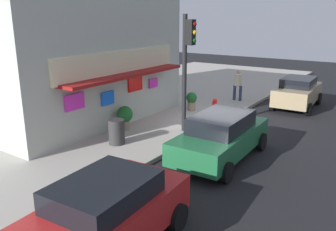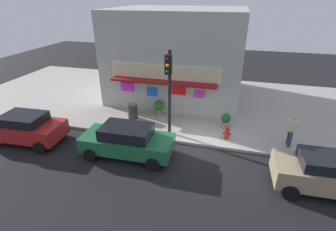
# 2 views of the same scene
# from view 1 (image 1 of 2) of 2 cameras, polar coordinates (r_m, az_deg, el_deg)

# --- Properties ---
(ground_plane) EXTENTS (53.54, 53.54, 0.00)m
(ground_plane) POSITION_cam_1_polar(r_m,az_deg,el_deg) (15.49, 8.08, -1.88)
(ground_plane) COLOR black
(sidewalk) EXTENTS (35.69, 11.55, 0.16)m
(sidewalk) POSITION_cam_1_polar(r_m,az_deg,el_deg) (18.61, -8.04, 1.41)
(sidewalk) COLOR #A39E93
(sidewalk) RESTS_ON ground_plane
(corner_building) EXTENTS (9.09, 8.42, 6.20)m
(corner_building) POSITION_cam_1_polar(r_m,az_deg,el_deg) (17.21, -17.47, 10.41)
(corner_building) COLOR #ADB2A8
(corner_building) RESTS_ON sidewalk
(traffic_light) EXTENTS (0.32, 0.58, 4.62)m
(traffic_light) POSITION_cam_1_polar(r_m,az_deg,el_deg) (13.71, 3.13, 9.35)
(traffic_light) COLOR black
(traffic_light) RESTS_ON sidewalk
(fire_hydrant) EXTENTS (0.48, 0.24, 0.73)m
(fire_hydrant) POSITION_cam_1_polar(r_m,az_deg,el_deg) (17.03, 7.62, 1.55)
(fire_hydrant) COLOR red
(fire_hydrant) RESTS_ON sidewalk
(trash_can) EXTENTS (0.60, 0.60, 0.92)m
(trash_can) POSITION_cam_1_polar(r_m,az_deg,el_deg) (12.93, -8.38, -2.65)
(trash_can) COLOR #2D2D2D
(trash_can) RESTS_ON sidewalk
(pedestrian) EXTENTS (0.56, 0.51, 1.70)m
(pedestrian) POSITION_cam_1_polar(r_m,az_deg,el_deg) (19.74, 11.33, 5.09)
(pedestrian) COLOR navy
(pedestrian) RESTS_ON sidewalk
(potted_plant_by_doorway) EXTENTS (0.66, 0.66, 0.99)m
(potted_plant_by_doorway) POSITION_cam_1_polar(r_m,az_deg,el_deg) (14.47, -7.04, -0.08)
(potted_plant_by_doorway) COLOR gray
(potted_plant_by_doorway) RESTS_ON sidewalk
(potted_plant_by_window) EXTENTS (0.53, 0.53, 0.90)m
(potted_plant_by_window) POSITION_cam_1_polar(r_m,az_deg,el_deg) (17.42, 3.86, 2.50)
(potted_plant_by_window) COLOR gray
(potted_plant_by_window) RESTS_ON sidewalk
(parked_car_red) EXTENTS (4.01, 2.23, 1.59)m
(parked_car_red) POSITION_cam_1_polar(r_m,az_deg,el_deg) (7.47, -10.17, -15.58)
(parked_car_red) COLOR #AD1E1E
(parked_car_red) RESTS_ON ground_plane
(parked_car_green) EXTENTS (4.44, 2.11, 1.58)m
(parked_car_green) POSITION_cam_1_polar(r_m,az_deg,el_deg) (11.88, 8.64, -3.31)
(parked_car_green) COLOR #1E6038
(parked_car_green) RESTS_ON ground_plane
(parked_car_tan) EXTENTS (3.97, 2.07, 1.60)m
(parked_car_tan) POSITION_cam_1_polar(r_m,az_deg,el_deg) (19.66, 20.37, 3.61)
(parked_car_tan) COLOR #9E8966
(parked_car_tan) RESTS_ON ground_plane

